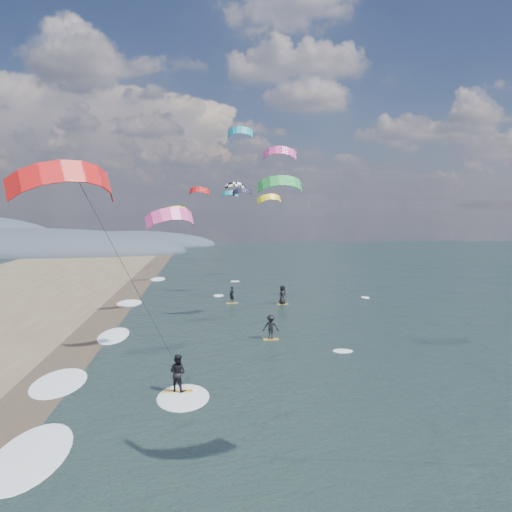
{
  "coord_description": "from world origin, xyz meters",
  "views": [
    {
      "loc": [
        -3.17,
        -15.43,
        9.44
      ],
      "look_at": [
        -1.0,
        12.0,
        7.0
      ],
      "focal_mm": 40.0,
      "sensor_mm": 36.0,
      "label": 1
    }
  ],
  "objects": [
    {
      "name": "wet_sand_strip",
      "position": [
        -12.0,
        10.0,
        0.0
      ],
      "size": [
        3.0,
        240.0,
        0.0
      ],
      "primitive_type": "cube",
      "color": "#382D23",
      "rests_on": "ground"
    },
    {
      "name": "coastal_hills",
      "position": [
        -44.84,
        107.86,
        0.0
      ],
      "size": [
        80.0,
        41.0,
        15.0
      ],
      "color": "#3D4756",
      "rests_on": "ground"
    },
    {
      "name": "kitesurfer_near_b",
      "position": [
        -7.32,
        8.63,
        7.71
      ],
      "size": [
        7.32,
        9.2,
        11.95
      ],
      "color": "gold",
      "rests_on": "ground"
    },
    {
      "name": "far_kitesurfers",
      "position": [
        1.62,
        31.23,
        0.89
      ],
      "size": [
        5.91,
        15.97,
        1.84
      ],
      "color": "gold",
      "rests_on": "ground"
    },
    {
      "name": "bg_kite_field",
      "position": [
        0.21,
        53.26,
        12.13
      ],
      "size": [
        13.74,
        72.17,
        10.0
      ],
      "color": "green",
      "rests_on": "ground"
    },
    {
      "name": "shoreline_surf",
      "position": [
        -10.8,
        14.75,
        0.0
      ],
      "size": [
        2.4,
        79.4,
        0.11
      ],
      "color": "white",
      "rests_on": "ground"
    }
  ]
}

